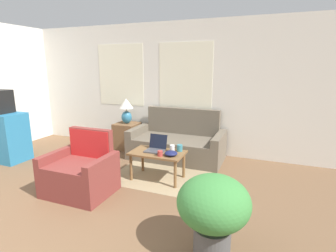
# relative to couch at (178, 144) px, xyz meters

# --- Properties ---
(wall_back) EXTENTS (6.89, 0.06, 2.60)m
(wall_back) POSITION_rel_couch_xyz_m (-0.66, 0.45, 1.04)
(wall_back) COLOR white
(wall_back) RESTS_ON ground_plane
(rug) EXTENTS (1.49, 1.93, 0.01)m
(rug) POSITION_rel_couch_xyz_m (0.05, -0.58, -0.26)
(rug) COLOR #9E8966
(rug) RESTS_ON ground_plane
(couch) EXTENTS (1.77, 0.88, 0.92)m
(couch) POSITION_rel_couch_xyz_m (0.00, 0.00, 0.00)
(couch) COLOR #665B4C
(couch) RESTS_ON ground_plane
(armchair) EXTENTS (0.89, 0.70, 0.87)m
(armchair) POSITION_rel_couch_xyz_m (-0.77, -1.86, 0.01)
(armchair) COLOR brown
(armchair) RESTS_ON ground_plane
(tv_dresser) EXTENTS (0.97, 0.52, 0.90)m
(tv_dresser) POSITION_rel_couch_xyz_m (-3.06, -1.33, 0.19)
(tv_dresser) COLOR teal
(tv_dresser) RESTS_ON ground_plane
(side_table) EXTENTS (0.47, 0.47, 0.56)m
(side_table) POSITION_rel_couch_xyz_m (-1.18, 0.11, 0.01)
(side_table) COLOR brown
(side_table) RESTS_ON ground_plane
(table_lamp) EXTENTS (0.29, 0.29, 0.53)m
(table_lamp) POSITION_rel_couch_xyz_m (-1.18, 0.11, 0.60)
(table_lamp) COLOR teal
(table_lamp) RESTS_ON side_table
(coffee_table) EXTENTS (0.83, 0.50, 0.45)m
(coffee_table) POSITION_rel_couch_xyz_m (0.05, -1.08, 0.12)
(coffee_table) COLOR brown
(coffee_table) RESTS_ON ground_plane
(laptop) EXTENTS (0.29, 0.29, 0.24)m
(laptop) POSITION_rel_couch_xyz_m (-0.00, -1.02, 0.24)
(laptop) COLOR #47474C
(laptop) RESTS_ON coffee_table
(cup_navy) EXTENTS (0.08, 0.08, 0.08)m
(cup_navy) POSITION_rel_couch_xyz_m (0.16, -1.23, 0.22)
(cup_navy) COLOR #B23D38
(cup_navy) RESTS_ON coffee_table
(cup_yellow) EXTENTS (0.09, 0.09, 0.10)m
(cup_yellow) POSITION_rel_couch_xyz_m (0.35, -0.91, 0.23)
(cup_yellow) COLOR teal
(cup_yellow) RESTS_ON coffee_table
(cup_white) EXTENTS (0.07, 0.07, 0.11)m
(cup_white) POSITION_rel_couch_xyz_m (0.25, -0.98, 0.23)
(cup_white) COLOR white
(cup_white) RESTS_ON coffee_table
(snack_bowl) EXTENTS (0.19, 0.19, 0.07)m
(snack_bowl) POSITION_rel_couch_xyz_m (0.30, -1.16, 0.22)
(snack_bowl) COLOR #191E4C
(snack_bowl) RESTS_ON coffee_table
(potted_plant) EXTENTS (0.68, 0.68, 0.78)m
(potted_plant) POSITION_rel_couch_xyz_m (1.20, -2.43, 0.21)
(potted_plant) COLOR #4C4C4C
(potted_plant) RESTS_ON ground_plane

